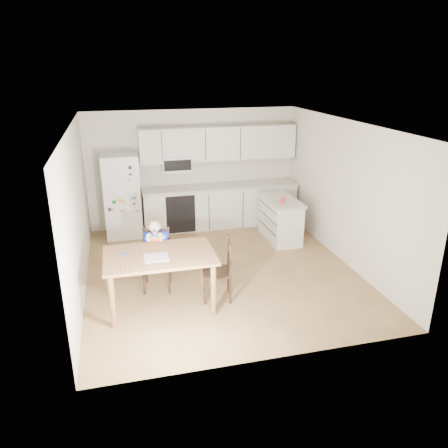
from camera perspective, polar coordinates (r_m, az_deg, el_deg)
name	(u,v)px	position (r m, az deg, el deg)	size (l,w,h in m)	color
room	(214,194)	(7.62, -1.31, 3.95)	(4.52, 5.01, 2.51)	brown
refrigerator	(122,196)	(9.16, -13.19, 3.64)	(0.72, 0.70, 1.70)	silver
kitchen_run	(219,187)	(9.48, -0.71, 4.91)	(3.37, 0.62, 2.15)	silver
kitchen_island	(280,219)	(8.88, 7.38, 0.62)	(0.61, 1.16, 0.85)	silver
red_cup	(282,200)	(8.49, 7.63, 3.09)	(0.08, 0.08, 0.11)	red
dining_table	(160,261)	(6.33, -8.40, -4.86)	(1.57, 1.01, 0.84)	brown
napkin	(156,257)	(6.17, -8.86, -4.33)	(0.34, 0.29, 0.01)	#A1A1A6
toddler_spoon	(123,254)	(6.36, -13.08, -3.85)	(0.02, 0.02, 0.12)	#182BB6
chair_booster	(156,247)	(6.91, -8.88, -3.03)	(0.49, 0.49, 1.14)	black
chair_side	(223,265)	(6.58, -0.12, -5.43)	(0.49, 0.49, 0.95)	black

